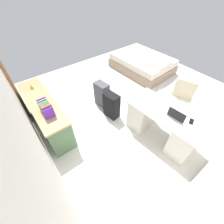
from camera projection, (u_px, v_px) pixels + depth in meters
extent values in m
plane|color=silver|center=(132.00, 103.00, 4.02)|extent=(5.79, 5.79, 0.00)
cube|color=silver|center=(11.00, 99.00, 1.99)|extent=(4.34, 0.10, 2.81)
cube|color=#936038|center=(6.00, 72.00, 3.19)|extent=(0.88, 0.05, 2.04)
cube|color=silver|center=(167.00, 113.00, 2.76)|extent=(1.50, 0.80, 0.04)
cube|color=beige|center=(185.00, 140.00, 2.78)|extent=(0.46, 0.63, 0.71)
cube|color=beige|center=(143.00, 113.00, 3.27)|extent=(0.46, 0.63, 0.71)
cylinder|color=black|center=(173.00, 117.00, 3.65)|extent=(0.52, 0.52, 0.04)
cylinder|color=black|center=(175.00, 111.00, 3.51)|extent=(0.06, 0.06, 0.42)
cube|color=beige|center=(178.00, 103.00, 3.33)|extent=(0.59, 0.59, 0.08)
cube|color=beige|center=(185.00, 89.00, 3.27)|extent=(0.43, 0.21, 0.44)
cube|color=#4C6B47|center=(47.00, 115.00, 3.23)|extent=(1.76, 0.44, 0.71)
cube|color=tan|center=(41.00, 102.00, 2.96)|extent=(1.80, 0.48, 0.04)
cube|color=#415B3C|center=(66.00, 126.00, 3.22)|extent=(0.67, 0.01, 0.25)
cube|color=#415B3C|center=(52.00, 106.00, 3.66)|extent=(0.67, 0.01, 0.25)
cube|color=gray|center=(142.00, 66.00, 5.13)|extent=(1.97, 1.49, 0.28)
cube|color=silver|center=(143.00, 59.00, 4.96)|extent=(1.91, 1.43, 0.20)
cube|color=white|center=(160.00, 63.00, 4.50)|extent=(0.51, 0.70, 0.10)
cube|color=black|center=(111.00, 106.00, 3.48)|extent=(0.39, 0.27, 0.64)
cube|color=#4C4C51|center=(102.00, 94.00, 3.76)|extent=(0.39, 0.27, 0.65)
cube|color=silver|center=(178.00, 116.00, 2.66)|extent=(0.33, 0.25, 0.02)
cube|color=black|center=(176.00, 115.00, 2.54)|extent=(0.31, 0.04, 0.19)
ellipsoid|color=white|center=(165.00, 108.00, 2.79)|extent=(0.07, 0.11, 0.03)
cube|color=black|center=(191.00, 121.00, 2.58)|extent=(0.11, 0.15, 0.01)
cube|color=#602CBC|center=(49.00, 113.00, 2.56)|extent=(0.03, 0.17, 0.22)
cube|color=brown|center=(48.00, 112.00, 2.57)|extent=(0.04, 0.17, 0.24)
cube|color=#999257|center=(48.00, 110.00, 2.60)|extent=(0.03, 0.17, 0.23)
cube|color=#87614C|center=(47.00, 110.00, 2.63)|extent=(0.03, 0.17, 0.19)
cube|color=#957657|center=(46.00, 108.00, 2.65)|extent=(0.03, 0.17, 0.21)
cube|color=#2C7B43|center=(45.00, 107.00, 2.67)|extent=(0.04, 0.17, 0.21)
cube|color=#59AB47|center=(45.00, 106.00, 2.70)|extent=(0.04, 0.17, 0.20)
cube|color=#8F60A9|center=(44.00, 105.00, 2.71)|extent=(0.03, 0.17, 0.22)
cube|color=#482771|center=(43.00, 103.00, 2.74)|extent=(0.03, 0.17, 0.22)
cone|color=gold|center=(31.00, 87.00, 3.19)|extent=(0.08, 0.08, 0.11)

